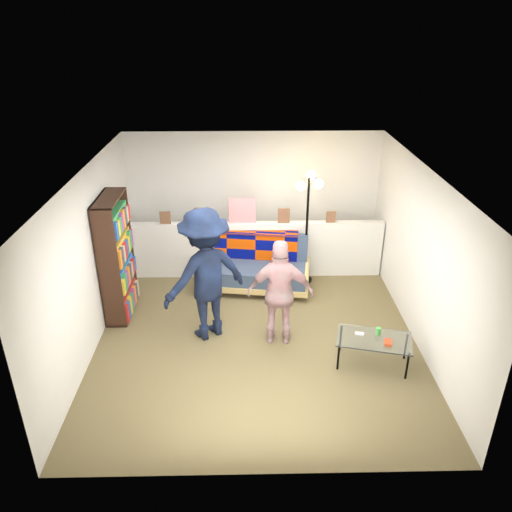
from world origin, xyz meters
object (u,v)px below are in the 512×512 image
(person_right, at_px, (281,293))
(person_left, at_px, (205,275))
(futon_sofa, at_px, (255,267))
(floor_lamp, at_px, (309,206))
(bookshelf, at_px, (117,261))
(coffee_table, at_px, (374,340))

(person_right, bearing_deg, person_left, -6.11)
(futon_sofa, bearing_deg, floor_lamp, 13.78)
(floor_lamp, xyz_separation_m, person_right, (-0.57, -1.80, -0.60))
(bookshelf, height_order, person_left, person_left)
(futon_sofa, distance_m, person_right, 1.67)
(bookshelf, distance_m, floor_lamp, 3.16)
(bookshelf, relative_size, coffee_table, 1.77)
(futon_sofa, xyz_separation_m, person_left, (-0.71, -1.38, 0.59))
(person_left, xyz_separation_m, person_right, (1.03, -0.21, -0.19))
(futon_sofa, height_order, floor_lamp, floor_lamp)
(bookshelf, height_order, floor_lamp, floor_lamp)
(person_right, bearing_deg, coffee_table, 160.28)
(futon_sofa, bearing_deg, person_right, -78.77)
(bookshelf, xyz_separation_m, person_right, (2.40, -0.83, -0.10))
(coffee_table, bearing_deg, person_right, 155.11)
(coffee_table, xyz_separation_m, floor_lamp, (-0.63, 2.36, 1.00))
(coffee_table, distance_m, person_left, 2.43)
(futon_sofa, xyz_separation_m, bookshelf, (-2.09, -0.75, 0.50))
(futon_sofa, relative_size, person_right, 1.26)
(futon_sofa, distance_m, coffee_table, 2.62)
(floor_lamp, height_order, person_left, floor_lamp)
(person_left, distance_m, person_right, 1.07)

